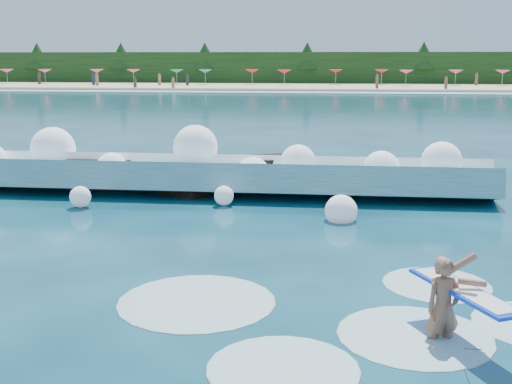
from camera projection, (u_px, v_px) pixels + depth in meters
ground at (170, 269)px, 12.86m from camera, size 200.00×200.00×0.00m
beach at (310, 87)px, 88.62m from camera, size 140.00×20.00×0.40m
wet_band at (307, 92)px, 77.96m from camera, size 140.00×5.00×0.08m
treeline at (313, 69)px, 97.87m from camera, size 140.00×4.00×5.00m
breaking_wave at (213, 176)px, 20.14m from camera, size 17.05×2.70×1.47m
rock_cluster at (182, 177)px, 20.73m from camera, size 7.82×3.11×1.22m
surfer_with_board at (448, 304)px, 9.48m from camera, size 1.38×2.78×1.57m
wave_spray at (206, 161)px, 20.00m from camera, size 15.25×4.90×2.23m
surf_foam at (357, 323)px, 10.24m from camera, size 9.17×5.74×0.14m
beach_umbrellas at (312, 72)px, 90.11m from camera, size 111.05×6.58×0.50m
beachgoers at (309, 82)px, 84.75m from camera, size 108.27×13.90×1.94m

